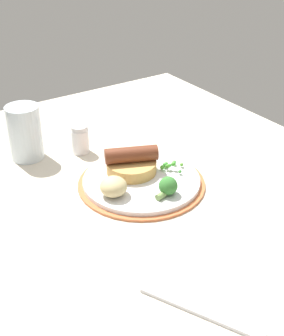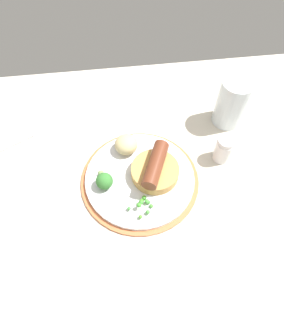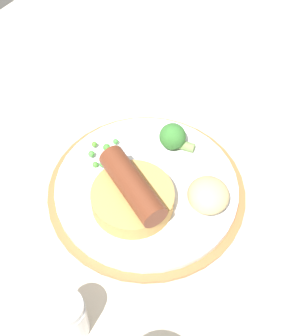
% 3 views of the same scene
% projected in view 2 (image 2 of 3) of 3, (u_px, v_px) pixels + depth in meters
% --- Properties ---
extents(dining_table, '(1.10, 0.80, 0.03)m').
position_uv_depth(dining_table, '(121.00, 201.00, 0.63)').
color(dining_table, beige).
rests_on(dining_table, ground).
extents(dinner_plate, '(0.25, 0.25, 0.01)m').
position_uv_depth(dinner_plate, '(140.00, 179.00, 0.63)').
color(dinner_plate, '#CC6B3D').
rests_on(dinner_plate, dining_table).
extents(sausage_pudding, '(0.10, 0.11, 0.05)m').
position_uv_depth(sausage_pudding, '(155.00, 169.00, 0.61)').
color(sausage_pudding, tan).
rests_on(sausage_pudding, dinner_plate).
extents(pea_pile, '(0.05, 0.05, 0.02)m').
position_uv_depth(pea_pile, '(143.00, 204.00, 0.58)').
color(pea_pile, green).
rests_on(pea_pile, dinner_plate).
extents(broccoli_floret_near, '(0.03, 0.05, 0.03)m').
position_uv_depth(broccoli_floret_near, '(104.00, 181.00, 0.60)').
color(broccoli_floret_near, '#387A33').
rests_on(broccoli_floret_near, dinner_plate).
extents(potato_chunk_0, '(0.07, 0.07, 0.04)m').
position_uv_depth(potato_chunk_0, '(126.00, 144.00, 0.65)').
color(potato_chunk_0, '#CCB77F').
rests_on(potato_chunk_0, dinner_plate).
extents(drinking_glass, '(0.07, 0.07, 0.12)m').
position_uv_depth(drinking_glass, '(232.00, 102.00, 0.68)').
color(drinking_glass, silver).
rests_on(drinking_glass, dining_table).
extents(salt_shaker, '(0.04, 0.04, 0.06)m').
position_uv_depth(salt_shaker, '(224.00, 149.00, 0.64)').
color(salt_shaker, silver).
rests_on(salt_shaker, dining_table).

